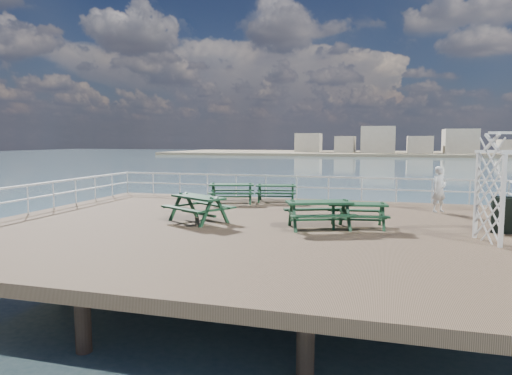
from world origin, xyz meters
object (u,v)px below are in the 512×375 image
Objects in this scene: picnic_table_a at (232,189)px; picnic_table_e at (319,209)px; picnic_table_c at (357,210)px; picnic_table_b at (276,189)px; person at (439,189)px; picnic_table_d at (198,203)px.

picnic_table_a is 0.93× the size of picnic_table_e.
picnic_table_b is at bearing 118.19° from picnic_table_c.
picnic_table_c is (3.81, -5.14, 0.01)m from picnic_table_b.
picnic_table_a reaches higher than picnic_table_c.
person is at bearing 46.65° from picnic_table_c.
picnic_table_d is 1.47× the size of person.
picnic_table_d is at bearing -100.29° from picnic_table_a.
person reaches higher than picnic_table_a.
picnic_table_d is (-1.38, -5.52, 0.08)m from picnic_table_b.
picnic_table_d is 9.12m from person.
picnic_table_d reaches higher than picnic_table_c.
picnic_table_d reaches higher than picnic_table_a.
picnic_table_a is 7.06m from picnic_table_c.
picnic_table_a is 1.97m from picnic_table_b.
picnic_table_a is 8.41m from person.
picnic_table_e is at bearing 28.90° from picnic_table_d.
picnic_table_c is at bearing -52.75° from picnic_table_a.
person is at bearing 58.73° from picnic_table_d.
picnic_table_a is 1.30× the size of person.
picnic_table_b is 6.20m from picnic_table_e.
picnic_table_e is at bearing -62.10° from picnic_table_a.
picnic_table_d reaches higher than picnic_table_e.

